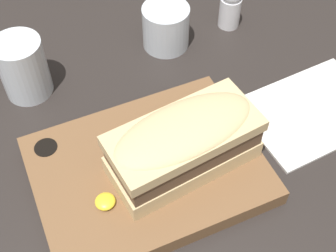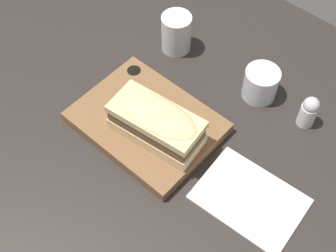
# 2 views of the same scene
# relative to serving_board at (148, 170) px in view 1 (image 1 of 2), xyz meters

# --- Properties ---
(dining_table) EXTENTS (1.88, 1.08, 0.02)m
(dining_table) POSITION_rel_serving_board_xyz_m (-0.00, -0.01, -0.02)
(dining_table) COLOR #282321
(dining_table) RESTS_ON ground
(serving_board) EXTENTS (0.29, 0.22, 0.03)m
(serving_board) POSITION_rel_serving_board_xyz_m (0.00, 0.00, 0.00)
(serving_board) COLOR brown
(serving_board) RESTS_ON dining_table
(sandwich) EXTENTS (0.19, 0.10, 0.08)m
(sandwich) POSITION_rel_serving_board_xyz_m (0.04, -0.02, 0.06)
(sandwich) COLOR #DBBC84
(sandwich) RESTS_ON serving_board
(mustard_dollop) EXTENTS (0.02, 0.02, 0.01)m
(mustard_dollop) POSITION_rel_serving_board_xyz_m (-0.07, -0.03, 0.02)
(mustard_dollop) COLOR yellow
(mustard_dollop) RESTS_ON serving_board
(water_glass) EXTENTS (0.07, 0.07, 0.09)m
(water_glass) POSITION_rel_serving_board_xyz_m (-0.11, 0.21, 0.03)
(water_glass) COLOR silver
(water_glass) RESTS_ON dining_table
(wine_glass) EXTENTS (0.08, 0.08, 0.07)m
(wine_glass) POSITION_rel_serving_board_xyz_m (0.12, 0.23, 0.02)
(wine_glass) COLOR silver
(wine_glass) RESTS_ON dining_table
(napkin) EXTENTS (0.20, 0.15, 0.00)m
(napkin) POSITION_rel_serving_board_xyz_m (0.26, 0.00, -0.01)
(napkin) COLOR white
(napkin) RESTS_ON dining_table
(salt_shaker) EXTENTS (0.04, 0.04, 0.08)m
(salt_shaker) POSITION_rel_serving_board_xyz_m (0.24, 0.23, 0.03)
(salt_shaker) COLOR white
(salt_shaker) RESTS_ON dining_table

